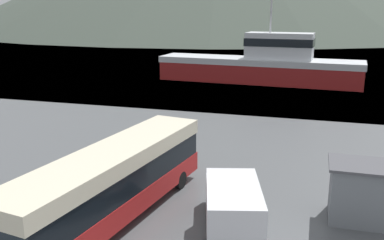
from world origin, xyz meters
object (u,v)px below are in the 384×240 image
at_px(fishing_boat, 262,64).
at_px(small_boat, 317,75).
at_px(storage_bin, 80,167).
at_px(dock_kiosk, 368,193).
at_px(delivery_van, 232,207).
at_px(tour_bus, 114,181).

height_order(fishing_boat, small_boat, fishing_boat).
distance_m(fishing_boat, small_boat, 8.19).
distance_m(storage_bin, dock_kiosk, 14.51).
bearing_deg(storage_bin, delivery_van, -22.42).
xyz_separation_m(tour_bus, fishing_boat, (1.68, 36.97, 0.47)).
bearing_deg(tour_bus, dock_kiosk, 24.73).
distance_m(storage_bin, small_boat, 39.56).
distance_m(delivery_van, fishing_boat, 37.00).
bearing_deg(delivery_van, dock_kiosk, 12.89).
relative_size(tour_bus, fishing_boat, 0.49).
distance_m(dock_kiosk, small_boat, 38.65).
relative_size(storage_bin, dock_kiosk, 0.38).
height_order(tour_bus, storage_bin, tour_bus).
xyz_separation_m(storage_bin, small_boat, (12.24, 37.62, -0.09)).
height_order(delivery_van, fishing_boat, fishing_boat).
distance_m(tour_bus, storage_bin, 5.72).
height_order(fishing_boat, dock_kiosk, fishing_boat).
bearing_deg(storage_bin, small_boat, 71.98).
bearing_deg(delivery_van, fishing_boat, 80.71).
bearing_deg(small_boat, tour_bus, 62.02).
relative_size(tour_bus, storage_bin, 9.32).
relative_size(tour_bus, dock_kiosk, 3.58).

